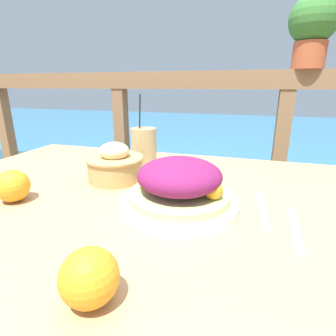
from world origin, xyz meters
TOP-DOWN VIEW (x-y plane):
  - patio_table at (0.00, 0.00)m, footprint 1.24×0.90m
  - railing_fence at (0.00, 0.86)m, footprint 2.80×0.08m
  - sea_backdrop at (0.00, 3.36)m, footprint 12.00×4.00m
  - salad_plate at (0.15, -0.04)m, footprint 0.28×0.28m
  - drink_glass at (-0.06, 0.25)m, footprint 0.09×0.09m
  - bread_basket at (-0.08, 0.08)m, footprint 0.17×0.17m
  - potted_plant at (0.52, 0.86)m, footprint 0.22×0.22m
  - fork at (0.33, -0.00)m, footprint 0.03×0.18m
  - knife at (0.39, -0.07)m, footprint 0.02×0.18m
  - orange_near_basket at (0.11, -0.35)m, footprint 0.08×0.08m
  - orange_near_glass at (-0.25, -0.12)m, footprint 0.08×0.08m

SIDE VIEW (x-z plane):
  - sea_backdrop at x=0.00m, z-range 0.00..0.37m
  - patio_table at x=0.00m, z-range 0.27..0.98m
  - fork at x=0.33m, z-range 0.71..0.71m
  - knife at x=0.39m, z-range 0.71..0.71m
  - orange_near_basket at x=0.11m, z-range 0.71..0.78m
  - orange_near_glass at x=-0.25m, z-range 0.71..0.79m
  - railing_fence at x=0.00m, z-range 0.23..1.28m
  - bread_basket at x=-0.08m, z-range 0.70..0.81m
  - salad_plate at x=0.15m, z-range 0.70..0.81m
  - drink_glass at x=-0.06m, z-range 0.65..0.90m
  - potted_plant at x=0.52m, z-range 1.07..1.39m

